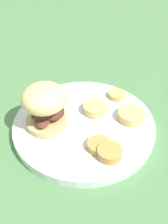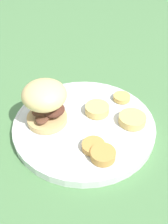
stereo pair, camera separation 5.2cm
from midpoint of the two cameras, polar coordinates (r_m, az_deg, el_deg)
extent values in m
plane|color=#4C7A47|center=(0.55, -2.71, -3.65)|extent=(4.00, 4.00, 0.00)
cylinder|color=silver|center=(0.54, -2.74, -2.97)|extent=(0.29, 0.29, 0.02)
torus|color=silver|center=(0.53, -2.76, -2.39)|extent=(0.29, 0.29, 0.01)
cylinder|color=tan|center=(0.53, -10.84, -2.13)|extent=(0.08, 0.08, 0.01)
ellipsoid|color=#563323|center=(0.52, -11.59, -0.74)|extent=(0.05, 0.04, 0.02)
ellipsoid|color=brown|center=(0.52, -11.16, 0.40)|extent=(0.03, 0.03, 0.01)
ellipsoid|color=#563323|center=(0.51, -10.58, 0.07)|extent=(0.05, 0.05, 0.01)
ellipsoid|color=#563323|center=(0.51, -11.68, -1.89)|extent=(0.04, 0.05, 0.01)
ellipsoid|color=#4C281E|center=(0.52, -9.39, -0.13)|extent=(0.06, 0.06, 0.02)
ellipsoid|color=#E5C17F|center=(0.49, -11.69, 2.97)|extent=(0.09, 0.09, 0.05)
cylinder|color=#BC8942|center=(0.47, 2.43, -8.92)|extent=(0.04, 0.04, 0.02)
cylinder|color=tan|center=(0.59, 4.67, 3.70)|extent=(0.04, 0.04, 0.01)
cylinder|color=#DBB766|center=(0.55, -0.22, 0.74)|extent=(0.05, 0.05, 0.02)
cylinder|color=#BC8942|center=(0.48, 0.10, -7.33)|extent=(0.04, 0.04, 0.01)
cylinder|color=#DBB766|center=(0.54, 7.61, -0.97)|extent=(0.05, 0.05, 0.02)
camera|label=1|loc=(0.03, -92.87, -2.48)|focal=42.00mm
camera|label=2|loc=(0.03, 87.13, 2.48)|focal=42.00mm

